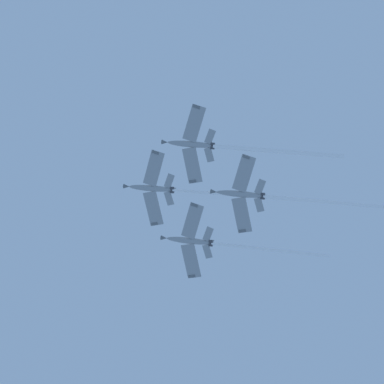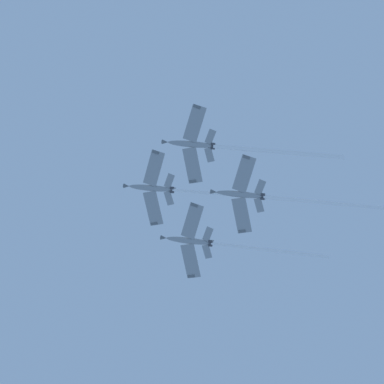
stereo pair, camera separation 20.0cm
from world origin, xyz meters
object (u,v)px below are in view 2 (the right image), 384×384
object	(u,v)px
jet_lead	(174,190)
jet_right_wing	(209,243)
jet_slot	(268,197)
jet_left_wing	(227,147)

from	to	relation	value
jet_lead	jet_right_wing	xyz separation A→B (m)	(9.82, 12.13, -4.39)
jet_right_wing	jet_slot	world-z (taller)	jet_right_wing
jet_right_wing	jet_slot	xyz separation A→B (m)	(13.28, -13.52, -2.55)
jet_right_wing	jet_slot	size ratio (longest dim) A/B	0.97
jet_lead	jet_slot	size ratio (longest dim) A/B	1.06
jet_lead	jet_left_wing	distance (m)	18.09
jet_lead	jet_left_wing	bearing A→B (deg)	-45.51
jet_right_wing	jet_slot	bearing A→B (deg)	-45.51
jet_right_wing	jet_left_wing	bearing A→B (deg)	-84.21
jet_left_wing	jet_slot	xyz separation A→B (m)	(10.78, 11.15, -2.69)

